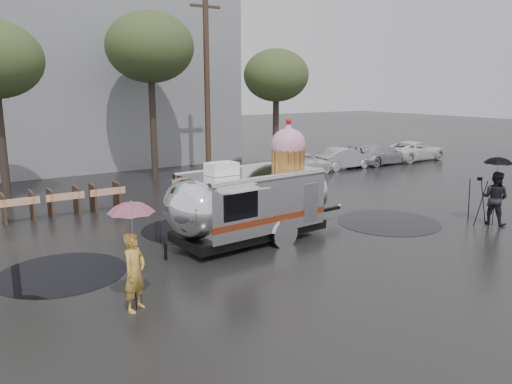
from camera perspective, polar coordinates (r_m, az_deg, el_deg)
ground at (r=13.40m, az=14.13°, el=-8.24°), size 120.00×120.00×0.00m
puddles at (r=15.40m, az=-1.82°, el=-5.19°), size 13.72×6.27×0.01m
grey_building at (r=32.87m, az=-24.84°, el=14.33°), size 22.00×12.00×13.00m
utility_pole at (r=25.34m, az=-5.62°, el=12.10°), size 1.60×0.28×9.00m
tree_mid at (r=25.25m, az=-12.03°, el=15.81°), size 4.20×4.20×8.03m
tree_right at (r=26.35m, az=2.32°, el=13.09°), size 3.36×3.36×6.42m
barricade_row at (r=19.16m, az=-21.12°, el=-0.96°), size 4.30×0.80×1.00m
parked_cars at (r=29.65m, az=12.52°, el=4.29°), size 13.20×1.90×1.50m
airstream_trailer at (r=14.83m, az=-0.37°, el=-0.73°), size 6.79×2.86×3.66m
person_left at (r=10.62m, az=-13.71°, el=-8.89°), size 0.72×0.67×1.65m
umbrella_pink at (r=10.28m, az=-14.02°, el=-3.06°), size 1.16×1.16×2.34m
person_right at (r=18.43m, az=25.63°, el=-0.63°), size 0.67×0.95×1.80m
umbrella_black at (r=18.26m, az=25.92°, el=2.53°), size 1.12×1.12×2.31m
tripod at (r=18.29m, az=24.05°, el=-0.37°), size 0.61×0.66×1.60m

